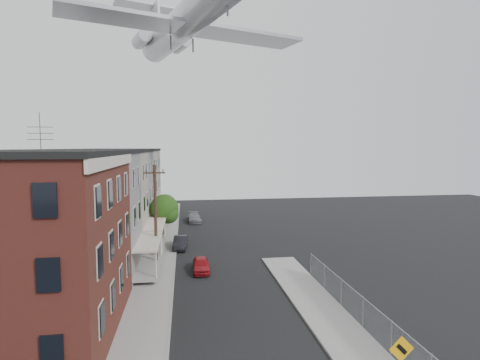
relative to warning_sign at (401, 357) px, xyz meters
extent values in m
cube|color=gray|center=(-11.10, 25.03, -1.82)|extent=(3.00, 62.00, 0.12)
cube|color=gray|center=(-0.10, 7.03, -1.82)|extent=(3.00, 26.00, 0.12)
cube|color=gray|center=(-9.65, 25.03, -1.81)|extent=(0.15, 62.00, 0.14)
cube|color=gray|center=(-1.55, 7.03, -1.81)|extent=(0.15, 26.00, 0.14)
cube|color=#381212|center=(-17.60, 8.03, 3.12)|extent=(10.00, 12.00, 10.00)
cube|color=black|center=(-17.60, 8.03, 8.27)|extent=(10.30, 12.30, 0.30)
cube|color=beige|center=(-12.52, 8.03, 7.82)|extent=(0.16, 12.20, 0.60)
cylinder|color=#515156|center=(-15.60, 6.03, 9.27)|extent=(0.04, 0.04, 2.00)
cube|color=slate|center=(-17.60, 17.53, 3.12)|extent=(10.00, 7.00, 10.00)
cube|color=black|center=(-17.60, 17.53, 8.27)|extent=(10.25, 7.00, 0.30)
cube|color=gray|center=(-11.70, 17.53, -1.33)|extent=(1.80, 6.40, 0.25)
cube|color=beige|center=(-11.70, 17.53, 0.87)|extent=(1.90, 6.50, 0.15)
cube|color=gray|center=(-17.60, 24.53, 3.12)|extent=(10.00, 7.00, 10.00)
cube|color=black|center=(-17.60, 24.53, 8.27)|extent=(10.25, 7.00, 0.30)
cube|color=gray|center=(-11.70, 24.53, -1.33)|extent=(1.80, 6.40, 0.25)
cube|color=beige|center=(-11.70, 24.53, 0.87)|extent=(1.90, 6.50, 0.15)
cube|color=slate|center=(-17.60, 31.53, 3.12)|extent=(10.00, 7.00, 10.00)
cube|color=black|center=(-17.60, 31.53, 8.27)|extent=(10.25, 7.00, 0.30)
cube|color=gray|center=(-11.70, 31.53, -1.33)|extent=(1.80, 6.40, 0.25)
cube|color=beige|center=(-11.70, 31.53, 0.87)|extent=(1.90, 6.50, 0.15)
cube|color=gray|center=(-17.60, 38.53, 3.12)|extent=(10.00, 7.00, 10.00)
cube|color=black|center=(-17.60, 38.53, 8.27)|extent=(10.25, 7.00, 0.30)
cube|color=gray|center=(-11.70, 38.53, -1.33)|extent=(1.80, 6.40, 0.25)
cube|color=beige|center=(-11.70, 38.53, 0.87)|extent=(1.90, 6.50, 0.15)
cube|color=slate|center=(-17.60, 45.53, 3.12)|extent=(10.00, 7.00, 10.00)
cube|color=black|center=(-17.60, 45.53, 8.27)|extent=(10.25, 7.00, 0.30)
cube|color=gray|center=(-11.70, 45.53, -1.33)|extent=(1.80, 6.40, 0.25)
cube|color=beige|center=(-11.70, 45.53, 0.87)|extent=(1.90, 6.50, 0.15)
cylinder|color=gray|center=(1.40, 3.03, -0.93)|extent=(0.06, 0.06, 1.90)
cylinder|color=gray|center=(1.40, 6.03, -0.93)|extent=(0.06, 0.06, 1.90)
cylinder|color=gray|center=(1.40, 9.03, -0.93)|extent=(0.06, 0.06, 1.90)
cylinder|color=gray|center=(1.40, 12.03, -0.93)|extent=(0.06, 0.06, 1.90)
cylinder|color=gray|center=(1.40, 15.03, -0.93)|extent=(0.06, 0.06, 1.90)
cube|color=gray|center=(1.40, 6.03, -0.03)|extent=(0.04, 18.00, 0.04)
cube|color=gray|center=(1.40, 6.03, -0.93)|extent=(0.02, 18.00, 1.80)
cube|color=#F6A60C|center=(0.00, -0.01, 0.37)|extent=(1.10, 0.03, 1.10)
cube|color=black|center=(0.00, -0.03, 0.37)|extent=(0.52, 0.02, 0.52)
cylinder|color=black|center=(-11.20, 19.03, 2.62)|extent=(0.26, 0.26, 9.00)
cube|color=black|center=(-11.20, 19.03, 6.42)|extent=(1.80, 0.12, 0.12)
cylinder|color=black|center=(-11.90, 19.03, 6.62)|extent=(0.08, 0.08, 0.25)
cylinder|color=black|center=(-10.50, 19.03, 6.62)|extent=(0.08, 0.08, 0.25)
cylinder|color=black|center=(-11.00, 29.03, -0.68)|extent=(0.24, 0.24, 2.40)
sphere|color=#173C10|center=(-11.00, 29.03, 1.72)|extent=(3.20, 3.20, 3.20)
sphere|color=#173C10|center=(-10.50, 28.73, 1.16)|extent=(2.24, 2.24, 2.24)
imported|color=#A6151B|center=(-7.40, 17.46, -1.29)|extent=(1.42, 3.50, 1.19)
imported|color=black|center=(-9.20, 25.08, -1.25)|extent=(1.57, 3.90, 1.26)
imported|color=slate|center=(-7.40, 38.73, -1.26)|extent=(1.97, 4.40, 1.25)
cylinder|color=silver|center=(-8.47, 21.19, 19.69)|extent=(9.52, 21.00, 2.83)
cone|color=silver|center=(-11.89, 31.23, 19.69)|extent=(3.53, 3.42, 2.83)
cube|color=#939399|center=(-8.04, 19.93, 18.81)|extent=(21.28, 10.35, 0.31)
cylinder|color=#939399|center=(-12.90, 27.61, 19.87)|extent=(2.48, 3.80, 1.41)
cylinder|color=#939399|center=(-8.88, 28.98, 19.87)|extent=(2.48, 3.80, 1.41)
cube|color=silver|center=(-11.75, 30.81, 22.16)|extent=(1.29, 3.25, 4.95)
cube|color=#939399|center=(-12.03, 31.65, 24.46)|extent=(8.69, 4.88, 0.22)
cylinder|color=#515156|center=(-5.62, 12.82, 18.10)|extent=(0.14, 0.14, 1.06)
camera|label=1|loc=(-8.69, -13.49, 8.58)|focal=28.00mm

